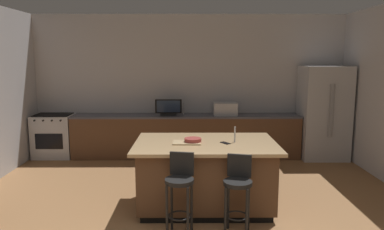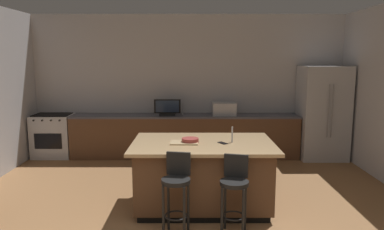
% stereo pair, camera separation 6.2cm
% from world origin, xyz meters
% --- Properties ---
extents(wall_back, '(7.10, 0.12, 2.98)m').
position_xyz_m(wall_back, '(0.00, 5.06, 1.49)').
color(wall_back, '#BCBCC1').
rests_on(wall_back, ground_plane).
extents(counter_back, '(4.74, 0.62, 0.89)m').
position_xyz_m(counter_back, '(-0.07, 4.68, 0.45)').
color(counter_back, brown).
rests_on(counter_back, ground_plane).
extents(kitchen_island, '(1.94, 1.28, 0.94)m').
position_xyz_m(kitchen_island, '(0.23, 2.02, 0.48)').
color(kitchen_island, black).
rests_on(kitchen_island, ground_plane).
extents(refrigerator, '(0.93, 0.82, 1.91)m').
position_xyz_m(refrigerator, '(2.78, 4.59, 0.96)').
color(refrigerator, '#B7BABF').
rests_on(refrigerator, ground_plane).
extents(range_oven, '(0.80, 0.63, 0.91)m').
position_xyz_m(range_oven, '(-2.84, 4.68, 0.45)').
color(range_oven, '#B7BABF').
rests_on(range_oven, ground_plane).
extents(microwave, '(0.48, 0.36, 0.26)m').
position_xyz_m(microwave, '(0.75, 4.68, 1.02)').
color(microwave, '#B7BABF').
rests_on(microwave, counter_back).
extents(tv_monitor, '(0.55, 0.16, 0.34)m').
position_xyz_m(tv_monitor, '(-0.43, 4.63, 1.04)').
color(tv_monitor, black).
rests_on(tv_monitor, counter_back).
extents(sink_faucet_back, '(0.02, 0.02, 0.24)m').
position_xyz_m(sink_faucet_back, '(-0.12, 4.78, 1.01)').
color(sink_faucet_back, '#B2B2B7').
rests_on(sink_faucet_back, counter_back).
extents(sink_faucet_island, '(0.02, 0.02, 0.22)m').
position_xyz_m(sink_faucet_island, '(0.63, 2.02, 1.05)').
color(sink_faucet_island, '#B2B2B7').
rests_on(sink_faucet_island, kitchen_island).
extents(bar_stool_left, '(0.34, 0.36, 0.98)m').
position_xyz_m(bar_stool_left, '(-0.10, 1.22, 0.59)').
color(bar_stool_left, black).
rests_on(bar_stool_left, ground_plane).
extents(bar_stool_right, '(0.35, 0.37, 0.94)m').
position_xyz_m(bar_stool_right, '(0.59, 1.24, 0.56)').
color(bar_stool_right, black).
rests_on(bar_stool_right, ground_plane).
extents(fruit_bowl, '(0.23, 0.23, 0.06)m').
position_xyz_m(fruit_bowl, '(0.06, 1.99, 0.97)').
color(fruit_bowl, '#993833').
rests_on(fruit_bowl, kitchen_island).
extents(cell_phone, '(0.14, 0.16, 0.01)m').
position_xyz_m(cell_phone, '(0.50, 1.96, 0.94)').
color(cell_phone, black).
rests_on(cell_phone, kitchen_island).
extents(cutting_board, '(0.38, 0.26, 0.02)m').
position_xyz_m(cutting_board, '(-0.02, 1.96, 0.94)').
color(cutting_board, tan).
rests_on(cutting_board, kitchen_island).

